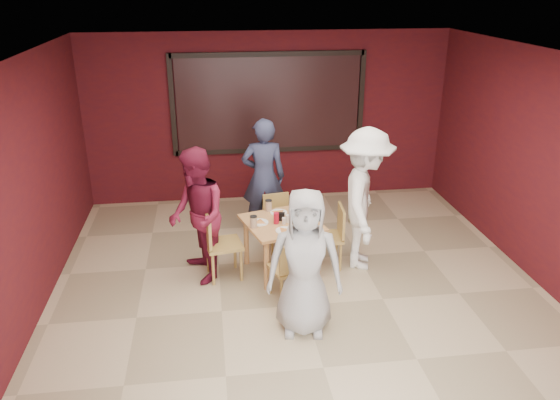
{
  "coord_description": "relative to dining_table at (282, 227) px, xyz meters",
  "views": [
    {
      "loc": [
        -1.01,
        -5.37,
        3.56
      ],
      "look_at": [
        -0.17,
        0.86,
        1.0
      ],
      "focal_mm": 35.0,
      "sensor_mm": 36.0,
      "label": 1
    }
  ],
  "objects": [
    {
      "name": "diner_right",
      "position": [
        1.08,
        0.03,
        0.31
      ],
      "size": [
        1.0,
        1.35,
        1.86
      ],
      "primitive_type": "imported",
      "rotation": [
        0.0,
        0.0,
        1.29
      ],
      "color": "white",
      "rests_on": "floor"
    },
    {
      "name": "diner_back",
      "position": [
        -0.1,
        1.19,
        0.25
      ],
      "size": [
        0.66,
        0.45,
        1.75
      ],
      "primitive_type": "imported",
      "rotation": [
        0.0,
        0.0,
        3.09
      ],
      "color": "#2F3555",
      "rests_on": "floor"
    },
    {
      "name": "floor",
      "position": [
        0.15,
        -0.85,
        -0.62
      ],
      "size": [
        7.0,
        7.0,
        0.0
      ],
      "primitive_type": "plane",
      "color": "tan",
      "rests_on": "ground"
    },
    {
      "name": "chair_right",
      "position": [
        0.68,
        0.06,
        -0.15
      ],
      "size": [
        0.43,
        0.43,
        0.84
      ],
      "color": "#A27F3F",
      "rests_on": "floor"
    },
    {
      "name": "chair_left",
      "position": [
        -0.82,
        -0.06,
        -0.11
      ],
      "size": [
        0.51,
        0.51,
        0.91
      ],
      "color": "#A27F3F",
      "rests_on": "floor"
    },
    {
      "name": "chair_front",
      "position": [
        0.0,
        -0.71,
        -0.18
      ],
      "size": [
        0.48,
        0.48,
        0.78
      ],
      "color": "#A27F3F",
      "rests_on": "floor"
    },
    {
      "name": "diner_front",
      "position": [
        0.06,
        -1.31,
        0.19
      ],
      "size": [
        0.87,
        0.64,
        1.63
      ],
      "primitive_type": "imported",
      "rotation": [
        0.0,
        0.0,
        -0.16
      ],
      "color": "#A9A9A9",
      "rests_on": "floor"
    },
    {
      "name": "dining_table",
      "position": [
        0.0,
        0.0,
        0.0
      ],
      "size": [
        1.1,
        1.1,
        0.85
      ],
      "color": "tan",
      "rests_on": "floor"
    },
    {
      "name": "chair_back",
      "position": [
        0.05,
        0.69,
        -0.18
      ],
      "size": [
        0.43,
        0.43,
        0.77
      ],
      "color": "#A27F3F",
      "rests_on": "floor"
    },
    {
      "name": "diner_left",
      "position": [
        -1.05,
        -0.03,
        0.23
      ],
      "size": [
        0.83,
        0.96,
        1.71
      ],
      "primitive_type": "imported",
      "rotation": [
        0.0,
        0.0,
        -1.32
      ],
      "color": "maroon",
      "rests_on": "floor"
    },
    {
      "name": "window_blinds",
      "position": [
        0.15,
        2.6,
        1.03
      ],
      "size": [
        3.0,
        0.02,
        1.5
      ],
      "primitive_type": "cube",
      "color": "black"
    }
  ]
}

